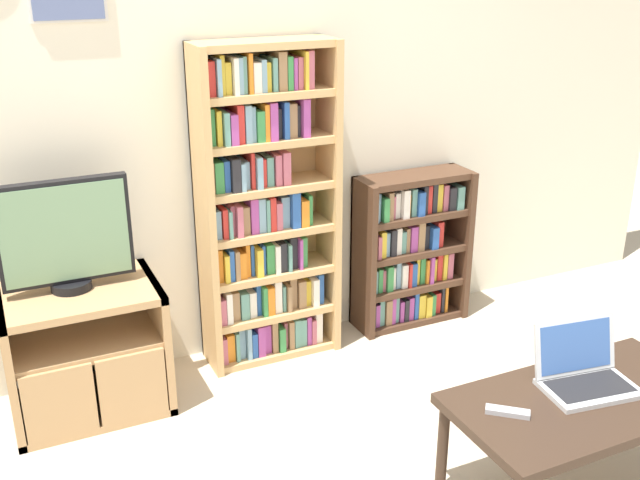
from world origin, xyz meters
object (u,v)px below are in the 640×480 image
object	(u,v)px
bookshelf_tall	(263,212)
laptop	(583,371)
bookshelf_short	(408,250)
television	(65,236)
coffee_table	(584,407)
remote_near_laptop	(508,412)
tv_stand	(86,351)

from	to	relation	value
bookshelf_tall	laptop	size ratio (longest dim) A/B	4.23
bookshelf_short	television	bearing A→B (deg)	-176.30
bookshelf_tall	coffee_table	size ratio (longest dim) A/B	1.58
laptop	remote_near_laptop	xyz separation A→B (m)	(-0.39, -0.04, -0.05)
television	remote_near_laptop	world-z (taller)	television
coffee_table	tv_stand	bearing A→B (deg)	139.07
bookshelf_short	coffee_table	bearing A→B (deg)	-96.37
tv_stand	remote_near_laptop	bearing A→B (deg)	-46.89
television	laptop	bearing A→B (deg)	-39.04
tv_stand	television	size ratio (longest dim) A/B	1.22
television	bookshelf_short	xyz separation A→B (m)	(1.84, 0.12, -0.43)
bookshelf_short	remote_near_laptop	size ratio (longest dim) A/B	5.89
television	remote_near_laptop	xyz separation A→B (m)	(1.32, -1.43, -0.40)
television	coffee_table	bearing A→B (deg)	-41.34
television	laptop	xyz separation A→B (m)	(1.72, -1.39, -0.35)
television	bookshelf_tall	bearing A→B (deg)	6.54
tv_stand	coffee_table	bearing A→B (deg)	-40.93
coffee_table	remote_near_laptop	xyz separation A→B (m)	(-0.34, 0.04, 0.06)
coffee_table	laptop	distance (m)	0.14
tv_stand	television	world-z (taller)	television
bookshelf_short	laptop	size ratio (longest dim) A/B	2.28
tv_stand	bookshelf_short	bearing A→B (deg)	5.00
bookshelf_tall	laptop	distance (m)	1.70
television	bookshelf_short	bearing A→B (deg)	3.70
tv_stand	remote_near_laptop	size ratio (longest dim) A/B	4.66
coffee_table	laptop	size ratio (longest dim) A/B	2.68
tv_stand	bookshelf_tall	distance (m)	1.08
tv_stand	laptop	world-z (taller)	laptop
bookshelf_tall	bookshelf_short	bearing A→B (deg)	0.54
tv_stand	bookshelf_short	distance (m)	1.83
coffee_table	remote_near_laptop	bearing A→B (deg)	174.10
laptop	coffee_table	bearing A→B (deg)	-114.39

